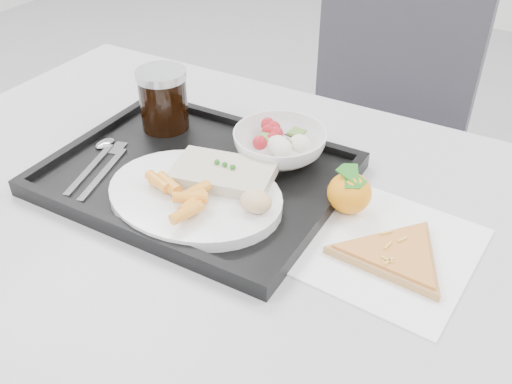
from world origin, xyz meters
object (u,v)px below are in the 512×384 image
at_px(table, 229,237).
at_px(pizza_slice, 396,255).
at_px(dinner_plate, 195,196).
at_px(chair, 372,135).
at_px(tangerine, 349,193).
at_px(salad_bowl, 280,145).
at_px(cola_glass, 163,98).
at_px(tray, 196,176).

height_order(table, pizza_slice, pizza_slice).
height_order(table, dinner_plate, dinner_plate).
relative_size(chair, dinner_plate, 3.44).
height_order(table, chair, chair).
bearing_deg(tangerine, salad_bowl, 156.58).
xyz_separation_m(cola_glass, pizza_slice, (0.47, -0.12, -0.06)).
relative_size(table, tray, 2.67).
relative_size(tray, dinner_plate, 1.67).
height_order(tray, cola_glass, cola_glass).
bearing_deg(chair, tray, -97.82).
bearing_deg(cola_glass, tangerine, -8.07).
distance_m(tray, pizza_slice, 0.34).
distance_m(chair, pizza_slice, 0.74).
relative_size(chair, pizza_slice, 3.70).
bearing_deg(pizza_slice, table, -179.31).
distance_m(table, dinner_plate, 0.10).
distance_m(table, pizza_slice, 0.27).
bearing_deg(salad_bowl, cola_glass, -177.10).
height_order(chair, dinner_plate, chair).
xyz_separation_m(chair, cola_glass, (-0.22, -0.54, 0.28)).
xyz_separation_m(salad_bowl, cola_glass, (-0.22, -0.01, 0.03)).
xyz_separation_m(chair, tangerine, (0.15, -0.59, 0.25)).
distance_m(tangerine, pizza_slice, 0.12).
xyz_separation_m(dinner_plate, salad_bowl, (0.05, 0.17, 0.01)).
distance_m(tray, tangerine, 0.25).
bearing_deg(pizza_slice, tray, 175.93).
distance_m(dinner_plate, salad_bowl, 0.18).
bearing_deg(tray, tangerine, 10.19).
height_order(dinner_plate, pizza_slice, dinner_plate).
bearing_deg(table, chair, 88.97).
height_order(tray, tangerine, tangerine).
height_order(tray, pizza_slice, tray).
distance_m(salad_bowl, tangerine, 0.16).
bearing_deg(tray, pizza_slice, -4.07).
relative_size(table, cola_glass, 11.11).
bearing_deg(cola_glass, salad_bowl, 2.90).
height_order(chair, tangerine, chair).
relative_size(cola_glass, tangerine, 1.60).
relative_size(chair, tangerine, 13.82).
relative_size(salad_bowl, tangerine, 2.26).
height_order(salad_bowl, tangerine, tangerine).
height_order(table, salad_bowl, salad_bowl).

